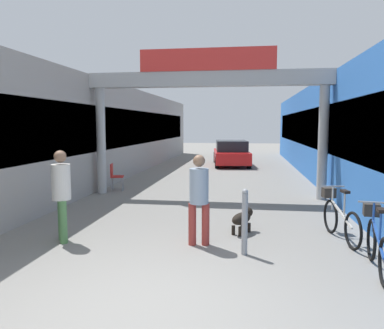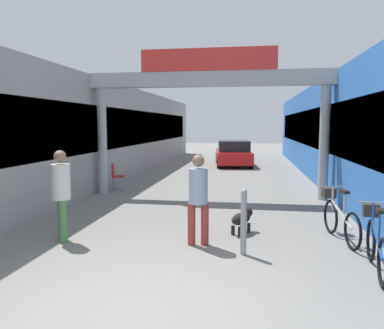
{
  "view_description": "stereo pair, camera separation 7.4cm",
  "coord_description": "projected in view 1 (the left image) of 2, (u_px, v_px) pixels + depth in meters",
  "views": [
    {
      "loc": [
        1.17,
        -4.11,
        2.17
      ],
      "look_at": [
        0.0,
        3.92,
        1.3
      ],
      "focal_mm": 35.0,
      "sensor_mm": 36.0,
      "label": 1
    },
    {
      "loc": [
        1.25,
        -4.1,
        2.17
      ],
      "look_at": [
        0.0,
        3.92,
        1.3
      ],
      "focal_mm": 35.0,
      "sensor_mm": 36.0,
      "label": 2
    }
  ],
  "objects": [
    {
      "name": "bicycle_blue_nearest",
      "position": [
        376.0,
        241.0,
        5.58
      ],
      "size": [
        0.46,
        1.68,
        0.98
      ],
      "color": "black",
      "rests_on": "ground_plane"
    },
    {
      "name": "bollard_post_metal",
      "position": [
        245.0,
        221.0,
        6.21
      ],
      "size": [
        0.1,
        0.1,
        1.11
      ],
      "color": "gray",
      "rests_on": "ground_plane"
    },
    {
      "name": "bicycle_silver_second",
      "position": [
        339.0,
        216.0,
        7.08
      ],
      "size": [
        0.46,
        1.68,
        0.98
      ],
      "color": "black",
      "rests_on": "ground_plane"
    },
    {
      "name": "dog_on_leash",
      "position": [
        243.0,
        218.0,
        7.48
      ],
      "size": [
        0.52,
        0.68,
        0.49
      ],
      "color": "black",
      "rests_on": "ground_plane"
    },
    {
      "name": "storefront_right",
      "position": [
        350.0,
        133.0,
        14.33
      ],
      "size": [
        3.0,
        26.0,
        3.7
      ],
      "color": "blue",
      "rests_on": "ground_plane"
    },
    {
      "name": "cafe_chair_red_nearer",
      "position": [
        115.0,
        174.0,
        12.25
      ],
      "size": [
        0.48,
        0.48,
        0.89
      ],
      "color": "gray",
      "rests_on": "ground_plane"
    },
    {
      "name": "arcade_sign_gateway",
      "position": [
        207.0,
        92.0,
        11.06
      ],
      "size": [
        7.4,
        0.47,
        4.36
      ],
      "color": "#B2B2B2",
      "rests_on": "ground_plane"
    },
    {
      "name": "storefront_left",
      "position": [
        97.0,
        132.0,
        15.8
      ],
      "size": [
        3.0,
        26.0,
        3.7
      ],
      "color": "#9E9993",
      "rests_on": "ground_plane"
    },
    {
      "name": "pedestrian_companion",
      "position": [
        61.0,
        190.0,
        6.87
      ],
      "size": [
        0.47,
        0.47,
        1.7
      ],
      "color": "#4C7F47",
      "rests_on": "ground_plane"
    },
    {
      "name": "pedestrian_with_dog",
      "position": [
        199.0,
        194.0,
        6.67
      ],
      "size": [
        0.39,
        0.38,
        1.64
      ],
      "color": "#99332D",
      "rests_on": "ground_plane"
    },
    {
      "name": "parked_car_red",
      "position": [
        231.0,
        153.0,
        19.94
      ],
      "size": [
        2.18,
        4.17,
        1.33
      ],
      "color": "red",
      "rests_on": "ground_plane"
    },
    {
      "name": "ground_plane",
      "position": [
        144.0,
        308.0,
        4.44
      ],
      "size": [
        80.0,
        80.0,
        0.0
      ],
      "primitive_type": "plane",
      "color": "gray"
    }
  ]
}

